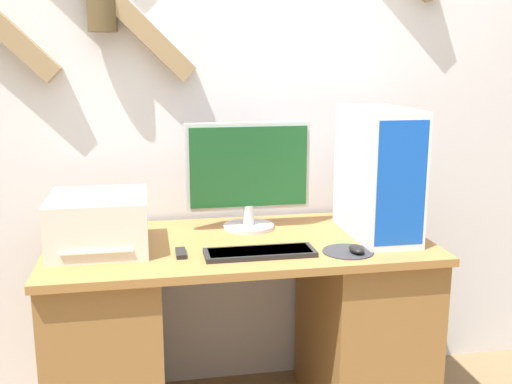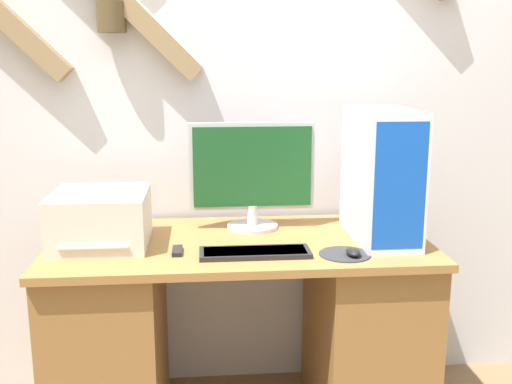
{
  "view_description": "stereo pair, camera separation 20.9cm",
  "coord_description": "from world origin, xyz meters",
  "px_view_note": "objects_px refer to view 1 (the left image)",
  "views": [
    {
      "loc": [
        -0.34,
        -1.85,
        1.48
      ],
      "look_at": [
        0.06,
        0.36,
        0.99
      ],
      "focal_mm": 42.0,
      "sensor_mm": 36.0,
      "label": 1
    },
    {
      "loc": [
        -0.14,
        -1.88,
        1.48
      ],
      "look_at": [
        0.06,
        0.36,
        0.99
      ],
      "focal_mm": 42.0,
      "sensor_mm": 36.0,
      "label": 2
    }
  ],
  "objects_px": {
    "monitor": "(248,173)",
    "mouse": "(357,249)",
    "remote_control": "(181,253)",
    "keyboard": "(260,252)",
    "computer_tower": "(378,173)",
    "printer": "(99,223)"
  },
  "relations": [
    {
      "from": "keyboard",
      "to": "printer",
      "type": "distance_m",
      "value": 0.61
    },
    {
      "from": "monitor",
      "to": "printer",
      "type": "relative_size",
      "value": 1.4
    },
    {
      "from": "remote_control",
      "to": "keyboard",
      "type": "bearing_deg",
      "value": -10.09
    },
    {
      "from": "remote_control",
      "to": "computer_tower",
      "type": "bearing_deg",
      "value": 8.52
    },
    {
      "from": "mouse",
      "to": "printer",
      "type": "relative_size",
      "value": 0.23
    },
    {
      "from": "keyboard",
      "to": "mouse",
      "type": "bearing_deg",
      "value": -8.01
    },
    {
      "from": "keyboard",
      "to": "computer_tower",
      "type": "height_order",
      "value": "computer_tower"
    },
    {
      "from": "computer_tower",
      "to": "monitor",
      "type": "bearing_deg",
      "value": 158.49
    },
    {
      "from": "computer_tower",
      "to": "printer",
      "type": "relative_size",
      "value": 1.38
    },
    {
      "from": "monitor",
      "to": "mouse",
      "type": "relative_size",
      "value": 5.98
    },
    {
      "from": "mouse",
      "to": "remote_control",
      "type": "xyz_separation_m",
      "value": [
        -0.63,
        0.1,
        -0.01
      ]
    },
    {
      "from": "monitor",
      "to": "computer_tower",
      "type": "relative_size",
      "value": 1.02
    },
    {
      "from": "printer",
      "to": "remote_control",
      "type": "height_order",
      "value": "printer"
    },
    {
      "from": "keyboard",
      "to": "remote_control",
      "type": "bearing_deg",
      "value": 169.91
    },
    {
      "from": "computer_tower",
      "to": "remote_control",
      "type": "xyz_separation_m",
      "value": [
        -0.79,
        -0.12,
        -0.25
      ]
    },
    {
      "from": "monitor",
      "to": "remote_control",
      "type": "bearing_deg",
      "value": -134.24
    },
    {
      "from": "mouse",
      "to": "remote_control",
      "type": "relative_size",
      "value": 0.84
    },
    {
      "from": "remote_control",
      "to": "printer",
      "type": "bearing_deg",
      "value": 155.65
    },
    {
      "from": "computer_tower",
      "to": "printer",
      "type": "xyz_separation_m",
      "value": [
        -1.08,
        0.01,
        -0.15
      ]
    },
    {
      "from": "monitor",
      "to": "remote_control",
      "type": "xyz_separation_m",
      "value": [
        -0.3,
        -0.31,
        -0.23
      ]
    },
    {
      "from": "keyboard",
      "to": "printer",
      "type": "xyz_separation_m",
      "value": [
        -0.57,
        0.18,
        0.09
      ]
    },
    {
      "from": "mouse",
      "to": "keyboard",
      "type": "bearing_deg",
      "value": 171.99
    }
  ]
}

